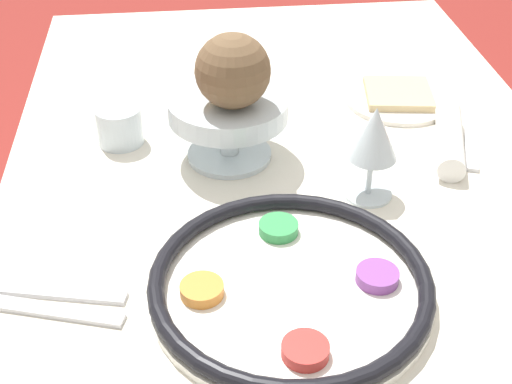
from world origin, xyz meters
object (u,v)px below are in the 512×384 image
object	(u,v)px
seder_plate	(291,284)
orange_fruit	(226,63)
coconut	(233,71)
bread_plate	(398,97)
wine_glass	(373,135)
fruit_stand	(228,114)
cup_near	(120,125)
napkin_roll	(450,139)

from	to	relation	value
seder_plate	orange_fruit	size ratio (longest dim) A/B	4.36
coconut	bread_plate	xyz separation A→B (m)	(0.16, -0.29, -0.14)
wine_glass	fruit_stand	xyz separation A→B (m)	(0.11, 0.18, -0.02)
coconut	cup_near	bearing A→B (deg)	64.31
orange_fruit	coconut	distance (m)	0.06
seder_plate	fruit_stand	world-z (taller)	fruit_stand
coconut	bread_plate	world-z (taller)	coconut
orange_fruit	napkin_roll	world-z (taller)	orange_fruit
orange_fruit	cup_near	size ratio (longest dim) A/B	1.08
coconut	bread_plate	distance (m)	0.36
wine_glass	orange_fruit	bearing A→B (deg)	51.24
fruit_stand	coconut	distance (m)	0.08
orange_fruit	napkin_roll	distance (m)	0.35
seder_plate	coconut	size ratio (longest dim) A/B	3.15
seder_plate	napkin_roll	world-z (taller)	napkin_roll
wine_glass	bread_plate	bearing A→B (deg)	-24.25
seder_plate	cup_near	world-z (taller)	cup_near
orange_fruit	fruit_stand	bearing A→B (deg)	179.84
napkin_roll	bread_plate	bearing A→B (deg)	11.52
wine_glass	coconut	xyz separation A→B (m)	(0.09, 0.18, 0.06)
fruit_stand	wine_glass	bearing A→B (deg)	-121.73
seder_plate	wine_glass	bearing A→B (deg)	-35.91
fruit_stand	bread_plate	distance (m)	0.33
cup_near	orange_fruit	bearing A→B (deg)	-99.21
fruit_stand	coconut	bearing A→B (deg)	-164.10
fruit_stand	napkin_roll	size ratio (longest dim) A/B	0.96
wine_glass	bread_plate	xyz separation A→B (m)	(0.25, -0.11, -0.09)
wine_glass	bread_plate	size ratio (longest dim) A/B	0.76
cup_near	bread_plate	bearing A→B (deg)	-79.84
napkin_roll	cup_near	xyz separation A→B (m)	(0.08, 0.49, 0.01)
fruit_stand	bread_plate	world-z (taller)	fruit_stand
napkin_roll	fruit_stand	bearing A→B (deg)	86.66
wine_glass	bread_plate	world-z (taller)	wine_glass
seder_plate	bread_plate	xyz separation A→B (m)	(0.44, -0.25, -0.01)
orange_fruit	wine_glass	bearing A→B (deg)	-128.76
wine_glass	coconut	bearing A→B (deg)	62.51
seder_plate	orange_fruit	xyz separation A→B (m)	(0.33, 0.05, 0.12)
coconut	cup_near	distance (m)	0.22
orange_fruit	cup_near	distance (m)	0.20
napkin_roll	seder_plate	bearing A→B (deg)	134.75
fruit_stand	orange_fruit	size ratio (longest dim) A/B	2.32
fruit_stand	bread_plate	xyz separation A→B (m)	(0.14, -0.30, -0.06)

